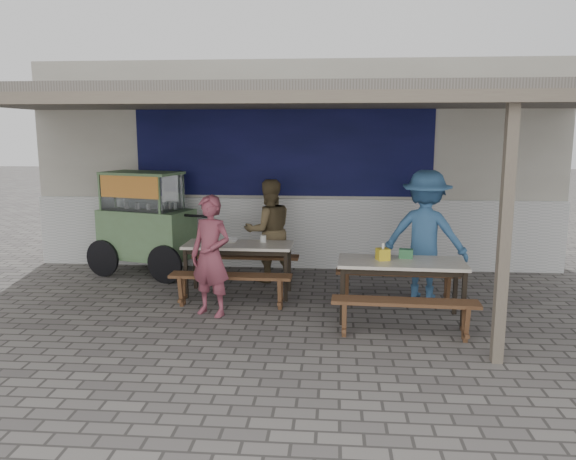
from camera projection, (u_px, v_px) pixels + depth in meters
The scene contains 17 objects.
ground at pixel (277, 325), 6.82m from camera, with size 60.00×60.00×0.00m, color #67615D.
back_wall at pixel (297, 166), 10.03m from camera, with size 9.00×1.28×3.50m.
warung_roof at pixel (285, 101), 7.23m from camera, with size 9.00×4.21×2.81m.
table_left at pixel (238, 249), 8.00m from camera, with size 1.54×0.66×0.75m.
bench_left_street at pixel (231, 282), 7.48m from camera, with size 1.64×0.30×0.45m.
bench_left_wall at pixel (246, 262), 8.64m from camera, with size 1.64×0.30×0.45m.
table_right at pixel (401, 267), 6.94m from camera, with size 1.58×0.77×0.75m.
bench_right_street at pixel (405, 309), 6.34m from camera, with size 1.66×0.35×0.45m.
bench_right_wall at pixel (397, 279), 7.65m from camera, with size 1.66×0.35×0.45m.
vendor_cart at pixel (145, 219), 9.13m from camera, with size 2.17×1.24×1.69m.
patron_street_side at pixel (211, 256), 7.10m from camera, with size 0.56×0.37×1.54m, color brown.
patron_wall_side at pixel (269, 231), 8.74m from camera, with size 0.78×0.61×1.60m, color brown.
patron_right_table at pixel (425, 235), 7.79m from camera, with size 1.17×0.67×1.81m, color #396799.
tissue_box at pixel (383, 254), 6.96m from camera, with size 0.15×0.15×0.15m, color gold.
donation_box at pixel (406, 254), 7.07m from camera, with size 0.17×0.11×0.11m, color #2F6A3E.
condiment_jar at pixel (263, 238), 8.11m from camera, with size 0.09×0.09×0.10m, color silver.
condiment_bowl at pixel (231, 240), 8.12m from camera, with size 0.19×0.19×0.05m, color white.
Camera 1 is at (0.67, -6.48, 2.33)m, focal length 35.00 mm.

